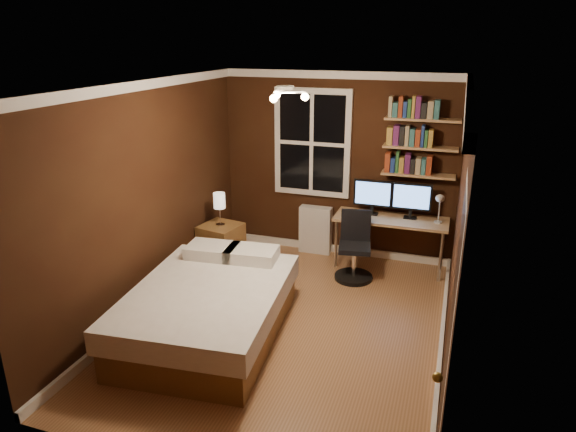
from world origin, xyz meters
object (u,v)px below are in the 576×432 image
(bedside_lamp, at_px, (220,209))
(office_chair, at_px, (354,255))
(monitor_left, at_px, (373,197))
(radiator, at_px, (316,230))
(monitor_right, at_px, (411,201))
(bed, at_px, (209,309))
(nightstand, at_px, (221,246))
(desk_lamp, at_px, (439,208))
(desk, at_px, (391,222))

(bedside_lamp, distance_m, office_chair, 1.81)
(monitor_left, bearing_deg, radiator, 172.74)
(radiator, xyz_separation_m, monitor_right, (1.29, -0.10, 0.59))
(bed, distance_m, nightstand, 1.64)
(monitor_right, xyz_separation_m, desk_lamp, (0.35, -0.15, -0.01))
(bedside_lamp, bearing_deg, monitor_right, 18.63)
(radiator, height_order, monitor_right, monitor_right)
(nightstand, relative_size, monitor_left, 1.18)
(monitor_left, relative_size, office_chair, 0.58)
(monitor_left, bearing_deg, monitor_right, 0.00)
(monitor_right, bearing_deg, office_chair, -137.92)
(bed, relative_size, monitor_right, 4.21)
(desk_lamp, bearing_deg, monitor_left, 169.87)
(nightstand, bearing_deg, bedside_lamp, 0.00)
(bed, xyz_separation_m, desk, (1.50, 2.24, 0.34))
(radiator, relative_size, desk_lamp, 1.53)
(bed, relative_size, desk, 1.46)
(nightstand, bearing_deg, radiator, 51.98)
(bedside_lamp, xyz_separation_m, monitor_left, (1.83, 0.79, 0.11))
(monitor_left, height_order, monitor_right, same)
(bedside_lamp, bearing_deg, nightstand, 0.00)
(bedside_lamp, xyz_separation_m, desk_lamp, (2.69, 0.63, 0.10))
(bed, bearing_deg, bedside_lamp, 105.96)
(desk_lamp, xyz_separation_m, office_chair, (-0.96, -0.39, -0.59))
(desk_lamp, bearing_deg, office_chair, -157.76)
(monitor_right, bearing_deg, bed, -126.85)
(bedside_lamp, height_order, office_chair, bedside_lamp)
(desk, height_order, desk_lamp, desk_lamp)
(desk_lamp, bearing_deg, nightstand, -166.73)
(nightstand, distance_m, bedside_lamp, 0.51)
(bed, bearing_deg, desk, 50.86)
(radiator, bearing_deg, monitor_right, -4.48)
(radiator, height_order, monitor_left, monitor_left)
(monitor_right, bearing_deg, nightstand, -161.37)
(bedside_lamp, relative_size, monitor_left, 0.86)
(monitor_left, distance_m, monitor_right, 0.50)
(desk_lamp, bearing_deg, bed, -134.01)
(office_chair, bearing_deg, monitor_left, 68.90)
(bed, bearing_deg, monitor_right, 47.87)
(bed, distance_m, desk, 2.72)
(nightstand, height_order, radiator, radiator)
(monitor_left, distance_m, desk_lamp, 0.86)
(bed, relative_size, office_chair, 2.44)
(bed, height_order, desk_lamp, desk_lamp)
(desk, distance_m, desk_lamp, 0.66)
(desk, xyz_separation_m, monitor_left, (-0.27, 0.07, 0.29))
(desk_lamp, relative_size, office_chair, 0.51)
(office_chair, bearing_deg, bed, -132.75)
(desk, bearing_deg, monitor_left, 164.70)
(desk, relative_size, desk_lamp, 3.30)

